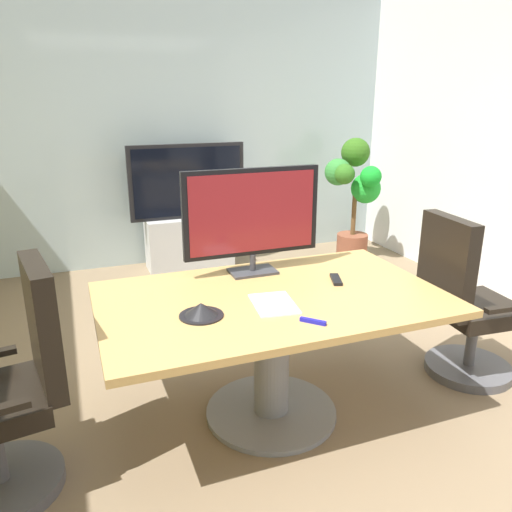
# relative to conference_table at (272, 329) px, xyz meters

# --- Properties ---
(ground_plane) EXTENTS (7.11, 7.11, 0.00)m
(ground_plane) POSITION_rel_conference_table_xyz_m (-0.01, 0.05, -0.55)
(ground_plane) COLOR #7A664C
(wall_back_glass_partition) EXTENTS (5.27, 0.10, 2.82)m
(wall_back_glass_partition) POSITION_rel_conference_table_xyz_m (-0.01, 3.10, 0.86)
(wall_back_glass_partition) COLOR #9EB2B7
(wall_back_glass_partition) RESTS_ON ground
(conference_table) EXTENTS (1.85, 1.12, 0.75)m
(conference_table) POSITION_rel_conference_table_xyz_m (0.00, 0.00, 0.00)
(conference_table) COLOR #B2894C
(conference_table) RESTS_ON ground
(office_chair_left) EXTENTS (0.63, 0.61, 1.09)m
(office_chair_left) POSITION_rel_conference_table_xyz_m (-1.32, -0.08, -0.09)
(office_chair_left) COLOR #4C4C51
(office_chair_left) RESTS_ON ground
(office_chair_right) EXTENTS (0.61, 0.59, 1.09)m
(office_chair_right) POSITION_rel_conference_table_xyz_m (1.32, -0.03, -0.09)
(office_chair_right) COLOR #4C4C51
(office_chair_right) RESTS_ON ground
(tv_monitor) EXTENTS (0.84, 0.18, 0.64)m
(tv_monitor) POSITION_rel_conference_table_xyz_m (0.03, 0.39, 0.56)
(tv_monitor) COLOR #333338
(tv_monitor) RESTS_ON conference_table
(wall_display_unit) EXTENTS (1.20, 0.36, 1.31)m
(wall_display_unit) POSITION_rel_conference_table_xyz_m (0.19, 2.75, -0.11)
(wall_display_unit) COLOR #B7BABC
(wall_display_unit) RESTS_ON ground
(potted_plant) EXTENTS (0.60, 0.65, 1.33)m
(potted_plant) POSITION_rel_conference_table_xyz_m (1.94, 2.36, 0.23)
(potted_plant) COLOR brown
(potted_plant) RESTS_ON ground
(conference_phone) EXTENTS (0.22, 0.22, 0.07)m
(conference_phone) POSITION_rel_conference_table_xyz_m (-0.43, -0.12, 0.23)
(conference_phone) COLOR black
(conference_phone) RESTS_ON conference_table
(remote_control) EXTENTS (0.11, 0.18, 0.02)m
(remote_control) POSITION_rel_conference_table_xyz_m (0.43, 0.08, 0.21)
(remote_control) COLOR black
(remote_control) RESTS_ON conference_table
(whiteboard_marker) EXTENTS (0.10, 0.11, 0.02)m
(whiteboard_marker) POSITION_rel_conference_table_xyz_m (0.05, -0.39, 0.21)
(whiteboard_marker) COLOR #1919A5
(whiteboard_marker) RESTS_ON conference_table
(paper_notepad) EXTENTS (0.25, 0.32, 0.01)m
(paper_notepad) POSITION_rel_conference_table_xyz_m (-0.04, -0.12, 0.20)
(paper_notepad) COLOR white
(paper_notepad) RESTS_ON conference_table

